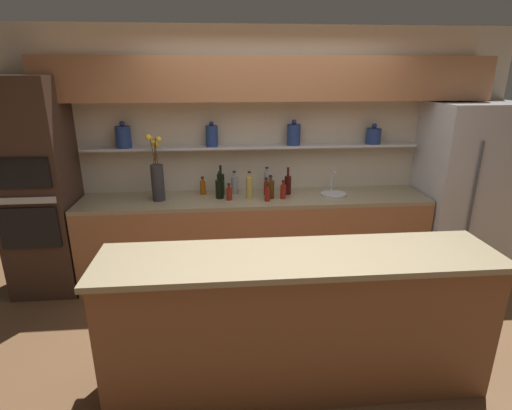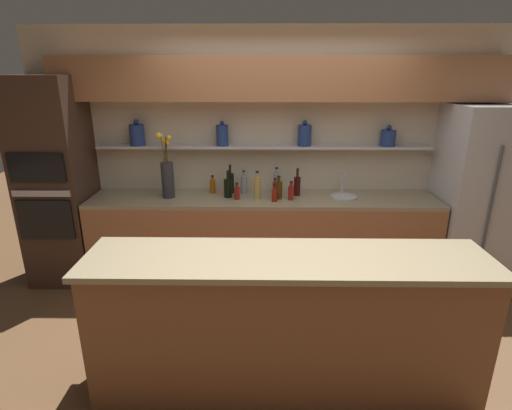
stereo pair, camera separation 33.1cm
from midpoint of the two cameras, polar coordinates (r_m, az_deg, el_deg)
The scene contains 20 objects.
ground_plane at distance 3.47m, azimuth 1.60°, elevation -19.97°, with size 12.00×12.00×0.00m, color brown.
back_wall_unit at distance 4.28m, azimuth -0.67°, elevation 10.39°, with size 5.20×0.44×2.60m.
back_counter_unit at distance 4.29m, azimuth -2.35°, elevation -4.79°, with size 3.58×0.62×0.92m.
island_counter at distance 2.88m, azimuth 2.55°, elevation -16.35°, with size 2.66×0.61×1.02m.
refrigerator at distance 4.76m, azimuth 26.19°, elevation 1.71°, with size 0.95×0.73×1.86m.
oven_tower at distance 4.52m, azimuth -30.52°, elevation 1.91°, with size 0.64×0.64×2.13m.
flower_vase at distance 4.13m, azimuth -16.18°, elevation 3.68°, with size 0.15×0.18×0.67m.
sink_fixture at distance 4.24m, azimuth 8.84°, elevation 1.75°, with size 0.27×0.27×0.25m.
bottle_spirit_0 at distance 4.05m, azimuth -3.29°, elevation 2.51°, with size 0.07×0.07×0.28m.
bottle_sauce_1 at distance 3.98m, azimuth -0.75°, elevation 1.51°, with size 0.05×0.05×0.17m.
bottle_sauce_2 at distance 4.04m, azimuth -6.20°, elevation 1.64°, with size 0.06×0.06×0.17m.
bottle_sauce_3 at distance 4.18m, azimuth -0.81°, elevation 2.47°, with size 0.05×0.05×0.19m.
bottle_wine_4 at distance 4.23m, azimuth -7.29°, elevation 3.02°, with size 0.08×0.08×0.31m.
bottle_sauce_5 at distance 4.05m, azimuth 1.57°, elevation 1.95°, with size 0.06×0.06×0.19m.
bottle_spirit_6 at distance 4.07m, azimuth -0.28°, elevation 2.28°, with size 0.08×0.08×0.24m.
bottle_wine_7 at distance 4.21m, azimuth 2.33°, elevation 2.92°, with size 0.07×0.07×0.29m.
bottle_wine_8 at distance 4.10m, azimuth -7.53°, elevation 2.29°, with size 0.08×0.08×0.28m.
bottle_spirit_9 at distance 4.27m, azimuth -0.68°, elevation 3.35°, with size 0.06×0.06×0.28m.
bottle_spirit_10 at distance 4.24m, azimuth -5.33°, elevation 2.94°, with size 0.07×0.07×0.25m.
bottle_sauce_11 at distance 4.26m, azimuth -9.82°, elevation 2.51°, with size 0.06×0.06×0.19m.
Camera 1 is at (-0.50, -2.68, 2.16)m, focal length 28.00 mm.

